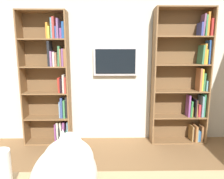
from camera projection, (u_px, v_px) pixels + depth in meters
wall_back at (113, 64)px, 3.53m from camera, size 4.52×0.06×2.70m
bookshelf_left at (186, 80)px, 3.44m from camera, size 0.93×0.28×2.25m
bookshelf_right at (52, 79)px, 3.40m from camera, size 0.77×0.28×2.19m
wall_mounted_tv at (115, 61)px, 3.44m from camera, size 0.74×0.07×0.48m
cat at (66, 170)px, 1.06m from camera, size 0.33×0.57×0.35m
paper_towel_roll at (1, 171)px, 1.15m from camera, size 0.11×0.11×0.24m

